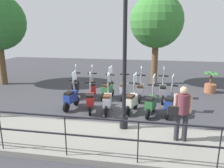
# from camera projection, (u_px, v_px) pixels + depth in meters

# --- Properties ---
(ground_plane) EXTENTS (28.00, 28.00, 0.00)m
(ground_plane) POSITION_uv_depth(u_px,v_px,m) (123.00, 106.00, 9.40)
(ground_plane) COLOR #38383D
(promenade_walkway) EXTENTS (2.20, 20.00, 0.15)m
(promenade_walkway) POSITION_uv_depth(u_px,v_px,m) (109.00, 140.00, 6.37)
(promenade_walkway) COLOR gray
(promenade_walkway) RESTS_ON ground_plane
(fence_railing) EXTENTS (0.04, 16.03, 1.07)m
(fence_railing) POSITION_uv_depth(u_px,v_px,m) (101.00, 130.00, 5.17)
(fence_railing) COLOR black
(fence_railing) RESTS_ON promenade_walkway
(lamp_post_near) EXTENTS (0.26, 0.90, 4.57)m
(lamp_post_near) POSITION_uv_depth(u_px,v_px,m) (125.00, 65.00, 6.51)
(lamp_post_near) COLOR black
(lamp_post_near) RESTS_ON promenade_walkway
(pedestrian_with_bag) EXTENTS (0.32, 0.65, 1.59)m
(pedestrian_with_bag) POSITION_uv_depth(u_px,v_px,m) (182.00, 110.00, 6.00)
(pedestrian_with_bag) COLOR #28282D
(pedestrian_with_bag) RESTS_ON promenade_walkway
(tree_distant) EXTENTS (3.00, 3.00, 5.13)m
(tree_distant) POSITION_uv_depth(u_px,v_px,m) (157.00, 21.00, 12.19)
(tree_distant) COLOR brown
(tree_distant) RESTS_ON ground_plane
(potted_palm) EXTENTS (1.06, 0.66, 1.05)m
(potted_palm) POSITION_uv_depth(u_px,v_px,m) (210.00, 84.00, 11.23)
(potted_palm) COLOR #9E5B3D
(potted_palm) RESTS_ON ground_plane
(scooter_near_0) EXTENTS (1.21, 0.52, 1.54)m
(scooter_near_0) POSITION_uv_depth(u_px,v_px,m) (170.00, 104.00, 8.25)
(scooter_near_0) COLOR black
(scooter_near_0) RESTS_ON ground_plane
(scooter_near_1) EXTENTS (1.21, 0.52, 1.54)m
(scooter_near_1) POSITION_uv_depth(u_px,v_px,m) (151.00, 103.00, 8.27)
(scooter_near_1) COLOR black
(scooter_near_1) RESTS_ON ground_plane
(scooter_near_2) EXTENTS (1.20, 0.54, 1.54)m
(scooter_near_2) POSITION_uv_depth(u_px,v_px,m) (132.00, 101.00, 8.55)
(scooter_near_2) COLOR black
(scooter_near_2) RESTS_ON ground_plane
(scooter_near_3) EXTENTS (1.23, 0.44, 1.54)m
(scooter_near_3) POSITION_uv_depth(u_px,v_px,m) (107.00, 101.00, 8.58)
(scooter_near_3) COLOR black
(scooter_near_3) RESTS_ON ground_plane
(scooter_near_4) EXTENTS (1.22, 0.50, 1.54)m
(scooter_near_4) POSITION_uv_depth(u_px,v_px,m) (90.00, 100.00, 8.67)
(scooter_near_4) COLOR black
(scooter_near_4) RESTS_ON ground_plane
(scooter_near_5) EXTENTS (1.23, 0.47, 1.54)m
(scooter_near_5) POSITION_uv_depth(u_px,v_px,m) (71.00, 97.00, 8.97)
(scooter_near_5) COLOR black
(scooter_near_5) RESTS_ON ground_plane
(scooter_far_0) EXTENTS (1.23, 0.44, 1.54)m
(scooter_far_0) POSITION_uv_depth(u_px,v_px,m) (163.00, 91.00, 9.86)
(scooter_far_0) COLOR black
(scooter_far_0) RESTS_ON ground_plane
(scooter_far_1) EXTENTS (1.23, 0.44, 1.54)m
(scooter_far_1) POSITION_uv_depth(u_px,v_px,m) (140.00, 90.00, 10.00)
(scooter_far_1) COLOR black
(scooter_far_1) RESTS_ON ground_plane
(scooter_far_2) EXTENTS (1.23, 0.44, 1.54)m
(scooter_far_2) POSITION_uv_depth(u_px,v_px,m) (124.00, 89.00, 10.21)
(scooter_far_2) COLOR black
(scooter_far_2) RESTS_ON ground_plane
(scooter_far_3) EXTENTS (1.20, 0.54, 1.54)m
(scooter_far_3) POSITION_uv_depth(u_px,v_px,m) (107.00, 89.00, 10.16)
(scooter_far_3) COLOR black
(scooter_far_3) RESTS_ON ground_plane
(scooter_far_4) EXTENTS (1.20, 0.54, 1.54)m
(scooter_far_4) POSITION_uv_depth(u_px,v_px,m) (93.00, 88.00, 10.37)
(scooter_far_4) COLOR black
(scooter_far_4) RESTS_ON ground_plane
(scooter_far_5) EXTENTS (1.22, 0.50, 1.54)m
(scooter_far_5) POSITION_uv_depth(u_px,v_px,m) (76.00, 87.00, 10.50)
(scooter_far_5) COLOR black
(scooter_far_5) RESTS_ON ground_plane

